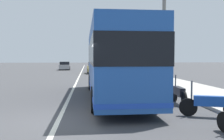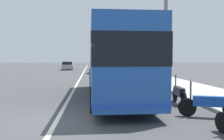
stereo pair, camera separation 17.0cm
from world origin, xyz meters
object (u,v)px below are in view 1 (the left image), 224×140
object	(u,v)px
motorcycle_far_end	(210,104)
car_side_street	(98,65)
car_ahead_same_lane	(99,67)
utility_pole	(164,33)
car_oncoming	(95,68)
car_far_distant	(65,66)
motorcycle_by_tree	(179,93)
coach_bus	(114,60)

from	to	relation	value
motorcycle_far_end	car_side_street	xyz separation A→B (m)	(39.46, 2.22, 0.22)
car_ahead_same_lane	car_side_street	size ratio (longest dim) A/B	0.88
motorcycle_far_end	utility_pole	xyz separation A→B (m)	(13.48, -2.54, 3.81)
car_oncoming	utility_pole	xyz separation A→B (m)	(-11.85, -5.79, 3.54)
car_oncoming	utility_pole	world-z (taller)	utility_pole
car_far_distant	motorcycle_by_tree	bearing A→B (deg)	10.41
car_oncoming	motorcycle_by_tree	bearing A→B (deg)	-176.24
motorcycle_by_tree	car_ahead_same_lane	bearing A→B (deg)	9.91
car_far_distant	car_ahead_same_lane	world-z (taller)	car_ahead_same_lane
motorcycle_by_tree	utility_pole	size ratio (longest dim) A/B	0.25
motorcycle_far_end	car_oncoming	distance (m)	25.54
coach_bus	motorcycle_by_tree	size ratio (longest dim) A/B	4.95
car_far_distant	coach_bus	bearing A→B (deg)	6.54
car_side_street	car_oncoming	bearing A→B (deg)	173.21
coach_bus	car_far_distant	world-z (taller)	coach_bus
car_side_street	utility_pole	world-z (taller)	utility_pole
car_ahead_same_lane	car_side_street	bearing A→B (deg)	-1.45
motorcycle_by_tree	car_oncoming	size ratio (longest dim) A/B	0.51
motorcycle_far_end	car_far_distant	world-z (taller)	car_far_distant
car_side_street	utility_pole	bearing A→B (deg)	-172.21
car_side_street	motorcycle_far_end	bearing A→B (deg)	-179.37
coach_bus	car_oncoming	bearing A→B (deg)	0.46
motorcycle_by_tree	car_oncoming	bearing A→B (deg)	12.93
car_far_distant	utility_pole	distance (m)	25.66
car_ahead_same_lane	coach_bus	bearing A→B (deg)	179.46
motorcycle_by_tree	utility_pole	world-z (taller)	utility_pole
car_oncoming	utility_pole	bearing A→B (deg)	-157.93
car_ahead_same_lane	car_side_street	xyz separation A→B (m)	(8.67, -0.27, -0.05)
motorcycle_far_end	car_side_street	bearing A→B (deg)	-67.20
coach_bus	car_oncoming	world-z (taller)	coach_bus
coach_bus	car_side_street	size ratio (longest dim) A/B	2.32
car_ahead_same_lane	car_side_street	world-z (taller)	car_ahead_same_lane
motorcycle_by_tree	car_side_street	world-z (taller)	car_side_street
motorcycle_far_end	motorcycle_by_tree	distance (m)	2.53
car_ahead_same_lane	utility_pole	distance (m)	18.37
car_far_distant	utility_pole	bearing A→B (deg)	22.19
coach_bus	utility_pole	xyz separation A→B (m)	(8.95, -5.43, 2.31)
motorcycle_far_end	car_side_street	distance (m)	39.52
car_oncoming	utility_pole	distance (m)	13.66
car_far_distant	car_oncoming	xyz separation A→B (m)	(-11.11, -5.08, 0.06)
motorcycle_by_tree	utility_pole	xyz separation A→B (m)	(10.95, -2.69, 3.80)
motorcycle_by_tree	car_far_distant	size ratio (longest dim) A/B	0.49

